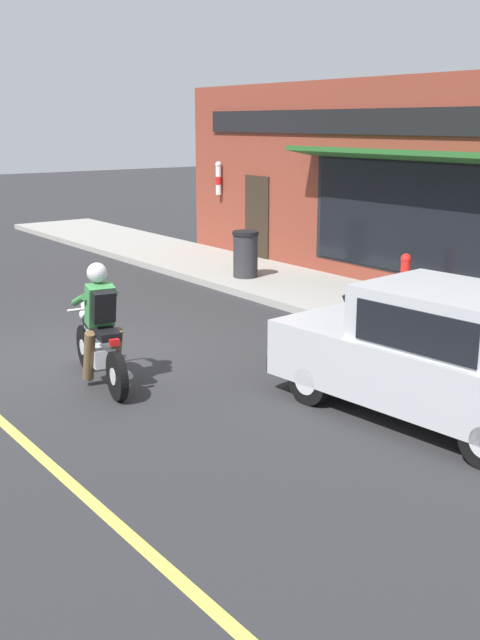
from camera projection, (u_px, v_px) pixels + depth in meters
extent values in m
plane|color=#2B2B2D|center=(83.00, 358.00, 10.95)|extent=(80.00, 80.00, 0.00)
cube|color=#9E9B93|center=(254.00, 276.00, 16.42)|extent=(2.60, 22.00, 0.14)
cube|color=brown|center=(365.00, 184.00, 15.45)|extent=(0.50, 11.93, 4.20)
cube|color=black|center=(410.00, 219.00, 14.28)|extent=(0.04, 5.01, 2.10)
cube|color=black|center=(411.00, 219.00, 14.28)|extent=(0.02, 5.25, 2.20)
cube|color=#2D2319|center=(257.00, 220.00, 18.10)|extent=(0.04, 0.90, 2.10)
cube|color=#235623|center=(402.00, 155.00, 13.78)|extent=(0.81, 5.73, 0.24)
cube|color=black|center=(358.00, 122.00, 14.96)|extent=(0.06, 10.14, 0.50)
cylinder|color=white|center=(219.00, 181.00, 19.00)|extent=(0.14, 0.14, 0.70)
cylinder|color=red|center=(219.00, 181.00, 19.00)|extent=(0.15, 0.15, 0.20)
sphere|color=silver|center=(218.00, 165.00, 18.89)|extent=(0.16, 0.16, 0.16)
cylinder|color=black|center=(86.00, 347.00, 10.42)|extent=(0.20, 0.63, 0.62)
cylinder|color=silver|center=(86.00, 347.00, 10.42)|extent=(0.15, 0.23, 0.22)
cylinder|color=black|center=(117.00, 376.00, 9.21)|extent=(0.20, 0.63, 0.62)
cylinder|color=silver|center=(117.00, 376.00, 9.21)|extent=(0.15, 0.23, 0.22)
cube|color=silver|center=(101.00, 356.00, 9.75)|extent=(0.34, 0.44, 0.24)
ellipsoid|color=black|center=(94.00, 321.00, 9.86)|extent=(0.38, 0.56, 0.24)
cube|color=black|center=(105.00, 333.00, 9.46)|extent=(0.35, 0.60, 0.10)
cylinder|color=silver|center=(87.00, 327.00, 10.25)|extent=(0.12, 0.33, 0.68)
cylinder|color=silver|center=(88.00, 309.00, 10.08)|extent=(0.56, 0.13, 0.04)
sphere|color=silver|center=(85.00, 315.00, 10.25)|extent=(0.16, 0.16, 0.16)
cylinder|color=silver|center=(123.00, 370.00, 9.50)|extent=(0.17, 0.56, 0.08)
cube|color=red|center=(114.00, 342.00, 9.15)|extent=(0.13, 0.08, 0.08)
cylinder|color=brown|center=(89.00, 356.00, 9.60)|extent=(0.20, 0.37, 0.71)
cylinder|color=brown|center=(116.00, 352.00, 9.76)|extent=(0.20, 0.37, 0.71)
cube|color=#387F42|center=(100.00, 305.00, 9.53)|extent=(0.39, 0.38, 0.57)
cylinder|color=#387F42|center=(79.00, 300.00, 9.64)|extent=(0.18, 0.53, 0.26)
cylinder|color=#387F42|center=(109.00, 297.00, 9.82)|extent=(0.18, 0.53, 0.26)
sphere|color=silver|center=(97.00, 273.00, 9.48)|extent=(0.26, 0.26, 0.26)
cube|color=black|center=(104.00, 306.00, 9.39)|extent=(0.32, 0.28, 0.42)
cylinder|color=black|center=(310.00, 380.00, 9.10)|extent=(0.23, 0.61, 0.60)
cylinder|color=silver|center=(310.00, 380.00, 9.10)|extent=(0.23, 0.35, 0.33)
cylinder|color=black|center=(384.00, 356.00, 10.03)|extent=(0.23, 0.61, 0.60)
cylinder|color=silver|center=(384.00, 356.00, 10.03)|extent=(0.23, 0.35, 0.33)
cube|color=#B7BABF|center=(430.00, 367.00, 8.62)|extent=(1.97, 3.83, 0.70)
cube|color=#B7BABF|center=(453.00, 318.00, 8.28)|extent=(1.61, 2.02, 0.66)
cube|color=black|center=(389.00, 308.00, 8.92)|extent=(1.35, 0.47, 0.51)
cube|color=black|center=(414.00, 331.00, 7.82)|extent=(0.17, 1.52, 0.46)
cube|color=silver|center=(284.00, 333.00, 9.60)|extent=(0.24, 0.06, 0.14)
cube|color=silver|center=(337.00, 319.00, 10.26)|extent=(0.24, 0.06, 0.14)
cube|color=#28282B|center=(312.00, 353.00, 10.00)|extent=(1.61, 0.26, 0.20)
cylinder|color=red|center=(404.00, 296.00, 13.85)|extent=(0.24, 0.24, 0.16)
cylinder|color=red|center=(405.00, 277.00, 13.75)|extent=(0.18, 0.18, 0.58)
sphere|color=red|center=(406.00, 259.00, 13.67)|extent=(0.20, 0.20, 0.20)
cylinder|color=red|center=(400.00, 275.00, 13.66)|extent=(0.10, 0.08, 0.08)
cylinder|color=red|center=(410.00, 273.00, 13.81)|extent=(0.10, 0.08, 0.08)
cylinder|color=#2D2D33|center=(245.00, 256.00, 15.86)|extent=(0.52, 0.52, 0.90)
cylinder|color=black|center=(246.00, 233.00, 15.74)|extent=(0.56, 0.56, 0.08)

